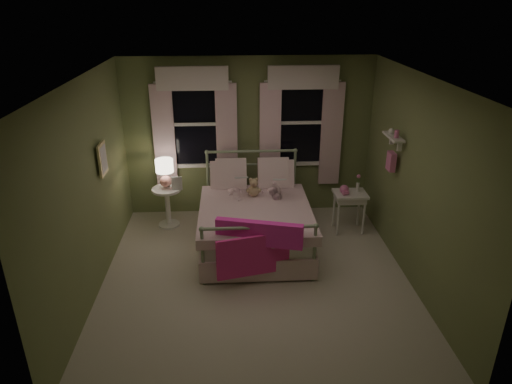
{
  "coord_description": "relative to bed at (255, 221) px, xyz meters",
  "views": [
    {
      "loc": [
        -0.29,
        -5.07,
        3.45
      ],
      "look_at": [
        0.04,
        0.56,
        1.0
      ],
      "focal_mm": 32.0,
      "sensor_mm": 36.0,
      "label": 1
    }
  ],
  "objects": [
    {
      "name": "window_left",
      "position": [
        -0.89,
        1.12,
        1.24
      ],
      "size": [
        1.34,
        0.13,
        1.96
      ],
      "color": "black",
      "rests_on": "room_shell"
    },
    {
      "name": "nightstand_right",
      "position": [
        1.5,
        0.34,
        0.17
      ],
      "size": [
        0.5,
        0.4,
        0.64
      ],
      "color": "white",
      "rests_on": "ground"
    },
    {
      "name": "nightstand_left",
      "position": [
        -1.35,
        0.68,
        0.03
      ],
      "size": [
        0.46,
        0.46,
        0.65
      ],
      "color": "white",
      "rests_on": "ground"
    },
    {
      "name": "wall_shelf",
      "position": [
        1.86,
        -0.21,
        1.14
      ],
      "size": [
        0.15,
        0.5,
        0.6
      ],
      "color": "white",
      "rests_on": "room_shell"
    },
    {
      "name": "pink_throw",
      "position": [
        0.0,
        -1.03,
        0.23
      ],
      "size": [
        1.09,
        0.4,
        0.71
      ],
      "color": "#FA31B5",
      "rests_on": "bed"
    },
    {
      "name": "bud_vase",
      "position": [
        1.62,
        0.39,
        0.41
      ],
      "size": [
        0.06,
        0.06,
        0.28
      ],
      "color": "white",
      "rests_on": "nightstand_right"
    },
    {
      "name": "table_lamp",
      "position": [
        -1.35,
        0.68,
        0.57
      ],
      "size": [
        0.28,
        0.28,
        0.45
      ],
      "color": "pink",
      "rests_on": "nightstand_left"
    },
    {
      "name": "book_nightstand",
      "position": [
        -1.25,
        0.6,
        0.27
      ],
      "size": [
        0.17,
        0.23,
        0.02
      ],
      "primitive_type": "imported",
      "rotation": [
        0.0,
        0.0,
        -0.01
      ],
      "color": "beige",
      "rests_on": "nightstand_left"
    },
    {
      "name": "framed_picture",
      "position": [
        -1.98,
        -0.31,
        1.12
      ],
      "size": [
        0.03,
        0.32,
        0.42
      ],
      "color": "beige",
      "rests_on": "room_shell"
    },
    {
      "name": "child_left",
      "position": [
        -0.28,
        0.42,
        0.53
      ],
      "size": [
        0.28,
        0.21,
        0.7
      ],
      "primitive_type": "imported",
      "rotation": [
        0.0,
        0.0,
        3.31
      ],
      "color": "#F7D1DD",
      "rests_on": "bed"
    },
    {
      "name": "pink_toy",
      "position": [
        1.4,
        0.33,
        0.32
      ],
      "size": [
        0.14,
        0.19,
        0.14
      ],
      "color": "pink",
      "rests_on": "nightstand_right"
    },
    {
      "name": "teddy_bear",
      "position": [
        -0.0,
        0.26,
        0.41
      ],
      "size": [
        0.23,
        0.18,
        0.31
      ],
      "color": "tan",
      "rests_on": "bed"
    },
    {
      "name": "child_right",
      "position": [
        0.28,
        0.42,
        0.52
      ],
      "size": [
        0.37,
        0.31,
        0.68
      ],
      "primitive_type": "imported",
      "rotation": [
        0.0,
        0.0,
        3.3
      ],
      "color": "#F7D1DD",
      "rests_on": "bed"
    },
    {
      "name": "book_left",
      "position": [
        -0.28,
        0.17,
        0.58
      ],
      "size": [
        0.2,
        0.12,
        0.26
      ],
      "primitive_type": "imported",
      "rotation": [
        1.22,
        0.0,
        -0.04
      ],
      "color": "beige",
      "rests_on": "child_left"
    },
    {
      "name": "book_right",
      "position": [
        0.28,
        0.17,
        0.54
      ],
      "size": [
        0.21,
        0.13,
        0.26
      ],
      "primitive_type": "imported",
      "rotation": [
        1.22,
        0.0,
        -0.09
      ],
      "color": "beige",
      "rests_on": "child_right"
    },
    {
      "name": "room_shell",
      "position": [
        -0.04,
        -0.91,
        0.92
      ],
      "size": [
        4.2,
        4.2,
        4.2
      ],
      "color": "beige",
      "rests_on": "ground"
    },
    {
      "name": "window_right",
      "position": [
        0.81,
        1.12,
        1.24
      ],
      "size": [
        1.34,
        0.13,
        1.96
      ],
      "color": "black",
      "rests_on": "room_shell"
    },
    {
      "name": "bed",
      "position": [
        0.0,
        0.0,
        0.0
      ],
      "size": [
        1.58,
        2.04,
        1.18
      ],
      "color": "white",
      "rests_on": "ground"
    }
  ]
}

